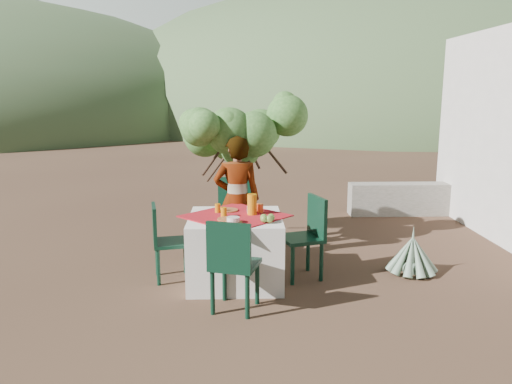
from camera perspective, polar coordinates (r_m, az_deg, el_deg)
The scene contains 24 objects.
ground at distance 5.44m, azimuth -6.12°, elevation -11.40°, with size 160.00×160.00×0.00m, color #392319.
table at distance 5.61m, azimuth -2.36°, elevation -6.49°, with size 1.30×1.30×0.76m.
chair_far at distance 6.51m, azimuth -2.68°, elevation -2.38°, with size 0.57×0.57×1.00m.
chair_near at distance 4.79m, azimuth -2.69°, elevation -7.96°, with size 0.54×0.54×0.93m.
chair_left at distance 5.72m, azimuth -10.39°, elevation -5.25°, with size 0.47×0.47×0.87m.
chair_right at distance 5.73m, azimuth 5.91°, elevation -4.68°, with size 0.54×0.54×0.94m.
person at distance 6.19m, azimuth -2.19°, elevation -0.87°, with size 0.58×0.38×1.58m, color #8C6651.
shrub_tree at distance 6.79m, azimuth -1.28°, elevation 5.82°, with size 1.56×1.53×1.83m.
agave at distance 6.19m, azimuth 17.40°, elevation -6.91°, with size 0.60×0.60×0.64m.
stone_wall at distance 9.17m, azimuth 18.61°, elevation -0.75°, with size 2.60×0.35×0.55m, color gray.
hill_near_right at distance 42.66m, azimuth 14.15°, elevation 8.13°, with size 48.00×48.00×20.00m, color #3B532E.
hill_far_center at distance 57.21m, azimuth -6.26°, elevation 9.11°, with size 60.00×60.00×24.00m, color slate.
hill_far_right at distance 58.02m, azimuth 26.92°, elevation 8.01°, with size 36.00×36.00×14.00m, color slate.
plate_far at distance 5.73m, azimuth -3.25°, elevation -2.07°, with size 0.24×0.24×0.01m, color brown.
plate_near at distance 5.33m, azimuth -3.31°, elevation -3.11°, with size 0.21×0.21×0.01m, color brown.
glass_far at distance 5.65m, azimuth -4.41°, elevation -1.85°, with size 0.06×0.06×0.10m, color orange.
glass_near at distance 5.44m, azimuth -3.71°, elevation -2.31°, with size 0.07×0.07×0.11m, color orange.
juice_pitcher at distance 5.53m, azimuth -0.45°, elevation -1.42°, with size 0.10×0.10×0.23m, color orange.
bowl_plate at distance 5.20m, azimuth -2.61°, elevation -3.48°, with size 0.19×0.19×0.01m, color brown.
white_bowl at distance 5.19m, azimuth -2.61°, elevation -3.15°, with size 0.14×0.14×0.05m, color silver.
jar_left at distance 5.63m, azimuth 0.53°, elevation -1.87°, with size 0.06×0.06×0.10m, color orange.
jar_right at distance 5.68m, azimuth 0.15°, elevation -1.79°, with size 0.06×0.06×0.09m, color orange.
napkin_holder at distance 5.59m, azimuth -0.64°, elevation -2.04°, with size 0.07×0.04×0.09m, color silver.
fruit_cluster at distance 5.23m, azimuth 1.27°, elevation -3.00°, with size 0.15×0.14×0.08m.
Camera 1 is at (0.42, -5.00, 2.09)m, focal length 35.00 mm.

